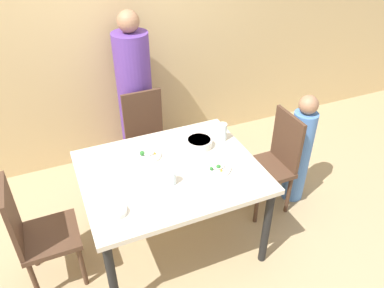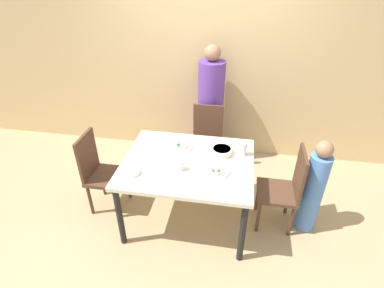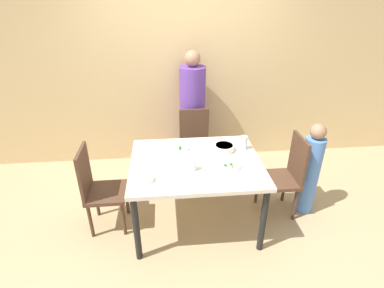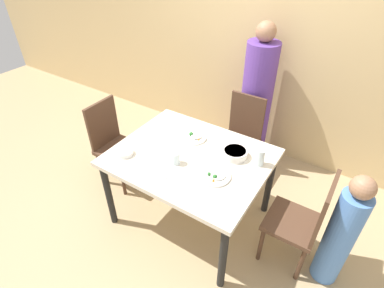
{
  "view_description": "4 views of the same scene",
  "coord_description": "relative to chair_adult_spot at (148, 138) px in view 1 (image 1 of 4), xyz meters",
  "views": [
    {
      "loc": [
        -0.71,
        -2.06,
        2.47
      ],
      "look_at": [
        0.15,
        -0.06,
        0.99
      ],
      "focal_mm": 35.0,
      "sensor_mm": 36.0,
      "label": 1
    },
    {
      "loc": [
        0.45,
        -2.38,
        2.5
      ],
      "look_at": [
        0.05,
        -0.04,
        1.0
      ],
      "focal_mm": 28.0,
      "sensor_mm": 36.0,
      "label": 2
    },
    {
      "loc": [
        -0.28,
        -2.53,
        2.3
      ],
      "look_at": [
        -0.05,
        -0.07,
        0.99
      ],
      "focal_mm": 28.0,
      "sensor_mm": 36.0,
      "label": 3
    },
    {
      "loc": [
        1.09,
        -1.66,
        2.35
      ],
      "look_at": [
        0.0,
        0.02,
        0.87
      ],
      "focal_mm": 28.0,
      "sensor_mm": 36.0,
      "label": 4
    }
  ],
  "objects": [
    {
      "name": "napkin_folded",
      "position": [
        -0.16,
        -1.15,
        0.27
      ],
      "size": [
        0.14,
        0.14,
        0.01
      ],
      "color": "white",
      "rests_on": "dining_table"
    },
    {
      "name": "wall_back",
      "position": [
        -0.08,
        0.61,
        0.85
      ],
      "size": [
        10.0,
        0.06,
        2.7
      ],
      "color": "tan",
      "rests_on": "ground_plane"
    },
    {
      "name": "glass_water_short",
      "position": [
        0.45,
        -0.66,
        0.34
      ],
      "size": [
        0.07,
        0.07,
        0.15
      ],
      "color": "silver",
      "rests_on": "dining_table"
    },
    {
      "name": "chair_child_spot",
      "position": [
        0.91,
        -0.79,
        0.0
      ],
      "size": [
        0.4,
        0.4,
        0.93
      ],
      "rotation": [
        0.0,
        0.0,
        -1.57
      ],
      "color": "#4C3323",
      "rests_on": "ground_plane"
    },
    {
      "name": "fork_steel",
      "position": [
        -0.38,
        -0.46,
        0.27
      ],
      "size": [
        0.18,
        0.07,
        0.01
      ],
      "color": "silver",
      "rests_on": "dining_table"
    },
    {
      "name": "spoon_steel",
      "position": [
        -0.55,
        -0.97,
        0.27
      ],
      "size": [
        0.17,
        0.09,
        0.01
      ],
      "color": "silver",
      "rests_on": "dining_table"
    },
    {
      "name": "glass_water_tall",
      "position": [
        -0.13,
        -1.02,
        0.32
      ],
      "size": [
        0.07,
        0.07,
        0.1
      ],
      "color": "silver",
      "rests_on": "dining_table"
    },
    {
      "name": "ground_plane",
      "position": [
        -0.08,
        -0.87,
        -0.5
      ],
      "size": [
        10.0,
        10.0,
        0.0
      ],
      "primitive_type": "plane",
      "color": "tan"
    },
    {
      "name": "plate_rice_adult",
      "position": [
        0.22,
        -0.99,
        0.28
      ],
      "size": [
        0.26,
        0.26,
        0.05
      ],
      "color": "white",
      "rests_on": "dining_table"
    },
    {
      "name": "bowl_rice_small",
      "position": [
        -0.56,
        -1.16,
        0.29
      ],
      "size": [
        0.14,
        0.14,
        0.04
      ],
      "color": "white",
      "rests_on": "dining_table"
    },
    {
      "name": "plate_rice_child",
      "position": [
        -0.19,
        -0.64,
        0.28
      ],
      "size": [
        0.23,
        0.23,
        0.06
      ],
      "color": "white",
      "rests_on": "dining_table"
    },
    {
      "name": "chair_empty_left",
      "position": [
        -1.07,
        -0.84,
        0.0
      ],
      "size": [
        0.4,
        0.4,
        0.93
      ],
      "rotation": [
        0.0,
        0.0,
        1.57
      ],
      "color": "#4C3323",
      "rests_on": "ground_plane"
    },
    {
      "name": "bowl_curry",
      "position": [
        0.24,
        -0.68,
        0.3
      ],
      "size": [
        0.21,
        0.21,
        0.07
      ],
      "color": "silver",
      "rests_on": "dining_table"
    },
    {
      "name": "person_child",
      "position": [
        1.18,
        -0.79,
        0.02
      ],
      "size": [
        0.21,
        0.21,
        1.08
      ],
      "color": "#5184D1",
      "rests_on": "ground_plane"
    },
    {
      "name": "person_adult",
      "position": [
        0.0,
        0.34,
        0.25
      ],
      "size": [
        0.34,
        0.34,
        1.62
      ],
      "color": "#5B3893",
      "rests_on": "ground_plane"
    },
    {
      "name": "dining_table",
      "position": [
        -0.08,
        -0.87,
        0.19
      ],
      "size": [
        1.3,
        1.05,
        0.76
      ],
      "color": "beige",
      "rests_on": "ground_plane"
    },
    {
      "name": "chair_adult_spot",
      "position": [
        0.0,
        0.0,
        0.0
      ],
      "size": [
        0.4,
        0.4,
        0.93
      ],
      "color": "#4C3323",
      "rests_on": "ground_plane"
    }
  ]
}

